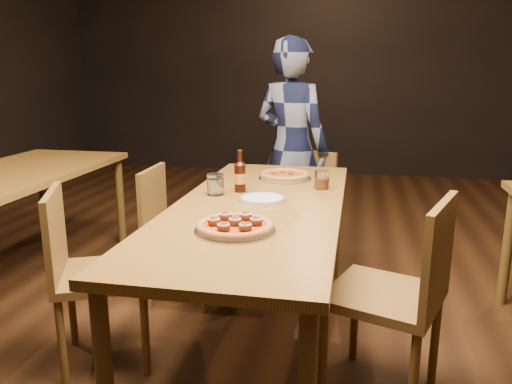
% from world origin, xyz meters
% --- Properties ---
extents(ground, '(9.00, 9.00, 0.00)m').
position_xyz_m(ground, '(0.00, 0.00, 0.00)').
color(ground, black).
extents(table_main, '(0.80, 2.00, 0.75)m').
position_xyz_m(table_main, '(0.00, 0.00, 0.68)').
color(table_main, brown).
rests_on(table_main, ground).
extents(chair_main_nw, '(0.56, 0.56, 0.90)m').
position_xyz_m(chair_main_nw, '(-0.69, -0.28, 0.45)').
color(chair_main_nw, brown).
rests_on(chair_main_nw, ground).
extents(chair_main_sw, '(0.41, 0.41, 0.85)m').
position_xyz_m(chair_main_sw, '(-0.55, 0.44, 0.43)').
color(chair_main_sw, brown).
rests_on(chair_main_sw, ground).
extents(chair_main_e, '(0.56, 0.56, 0.94)m').
position_xyz_m(chair_main_e, '(0.60, -0.29, 0.47)').
color(chair_main_e, brown).
rests_on(chair_main_e, ground).
extents(chair_end, '(0.51, 0.51, 0.84)m').
position_xyz_m(chair_end, '(0.07, 1.20, 0.42)').
color(chair_end, brown).
rests_on(chair_end, ground).
extents(pizza_meatball, '(0.33, 0.33, 0.06)m').
position_xyz_m(pizza_meatball, '(-0.01, -0.44, 0.77)').
color(pizza_meatball, '#B7B7BF').
rests_on(pizza_meatball, table_main).
extents(pizza_margherita, '(0.31, 0.31, 0.04)m').
position_xyz_m(pizza_margherita, '(0.05, 0.58, 0.77)').
color(pizza_margherita, '#B7B7BF').
rests_on(pizza_margherita, table_main).
extents(plate_stack, '(0.22, 0.22, 0.02)m').
position_xyz_m(plate_stack, '(0.01, 0.04, 0.76)').
color(plate_stack, white).
rests_on(plate_stack, table_main).
extents(beer_bottle, '(0.06, 0.06, 0.22)m').
position_xyz_m(beer_bottle, '(-0.14, 0.22, 0.83)').
color(beer_bottle, black).
rests_on(beer_bottle, table_main).
extents(water_glass, '(0.09, 0.09, 0.11)m').
position_xyz_m(water_glass, '(-0.25, 0.13, 0.80)').
color(water_glass, white).
rests_on(water_glass, table_main).
extents(amber_glass, '(0.08, 0.08, 0.10)m').
position_xyz_m(amber_glass, '(0.28, 0.37, 0.80)').
color(amber_glass, '#904310').
rests_on(amber_glass, table_main).
extents(diner, '(0.69, 0.59, 1.61)m').
position_xyz_m(diner, '(-0.02, 1.36, 0.81)').
color(diner, black).
rests_on(diner, ground).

